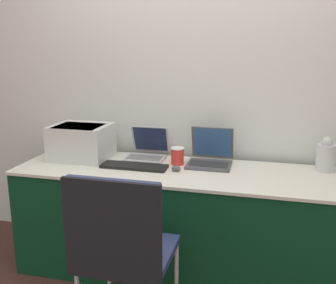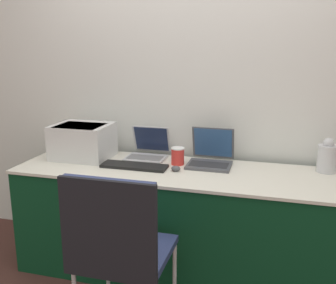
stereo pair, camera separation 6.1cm
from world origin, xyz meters
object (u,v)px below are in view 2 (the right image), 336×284
object	(u,v)px
laptop_right	(211,157)
metal_pitcher	(327,157)
printer	(83,140)
mouse	(176,169)
external_keyboard	(134,166)
laptop_left	(148,151)
coffee_cup	(178,156)
chair	(117,241)

from	to	relation	value
laptop_right	metal_pitcher	bearing A→B (deg)	2.90
printer	mouse	world-z (taller)	printer
mouse	metal_pitcher	world-z (taller)	metal_pitcher
external_keyboard	laptop_left	bearing A→B (deg)	87.11
external_keyboard	mouse	size ratio (longest dim) A/B	7.38
mouse	coffee_cup	bearing A→B (deg)	99.76
laptop_right	external_keyboard	xyz separation A→B (m)	(-0.49, -0.21, -0.04)
laptop_left	chair	size ratio (longest dim) A/B	0.31
printer	laptop_right	bearing A→B (deg)	5.11
external_keyboard	metal_pitcher	distance (m)	1.28
printer	coffee_cup	world-z (taller)	printer
printer	metal_pitcher	world-z (taller)	printer
printer	mouse	bearing A→B (deg)	-10.28
laptop_right	mouse	xyz separation A→B (m)	(-0.19, -0.22, -0.04)
coffee_cup	chair	xyz separation A→B (m)	(-0.10, -0.87, -0.22)
coffee_cup	mouse	distance (m)	0.16
printer	coffee_cup	bearing A→B (deg)	1.71
coffee_cup	chair	world-z (taller)	chair
printer	mouse	distance (m)	0.77
printer	external_keyboard	distance (m)	0.49
laptop_left	metal_pitcher	world-z (taller)	metal_pitcher
metal_pitcher	external_keyboard	bearing A→B (deg)	-168.64
laptop_left	laptop_right	distance (m)	0.48
laptop_right	chair	distance (m)	1.01
printer	laptop_right	xyz separation A→B (m)	(0.94, 0.08, -0.08)
mouse	chair	xyz separation A→B (m)	(-0.13, -0.71, -0.18)
laptop_left	mouse	xyz separation A→B (m)	(0.28, -0.26, -0.03)
laptop_left	laptop_right	bearing A→B (deg)	-5.06
metal_pitcher	printer	bearing A→B (deg)	-175.88
laptop_left	external_keyboard	world-z (taller)	laptop_left
laptop_left	coffee_cup	size ratio (longest dim) A/B	2.49
external_keyboard	coffee_cup	world-z (taller)	coffee_cup
laptop_right	chair	world-z (taller)	laptop_right
laptop_right	mouse	distance (m)	0.30
printer	metal_pitcher	distance (m)	1.71
printer	laptop_left	xyz separation A→B (m)	(0.46, 0.13, -0.09)
printer	laptop_left	bearing A→B (deg)	15.26
printer	laptop_left	distance (m)	0.49
coffee_cup	metal_pitcher	bearing A→B (deg)	5.86
laptop_right	external_keyboard	world-z (taller)	laptop_right
printer	metal_pitcher	bearing A→B (deg)	4.12
laptop_right	metal_pitcher	distance (m)	0.77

